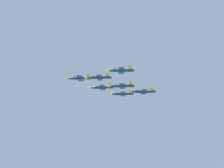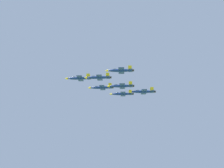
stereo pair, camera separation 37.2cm
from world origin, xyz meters
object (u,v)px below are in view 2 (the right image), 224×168
jet_right_wingman (101,87)px  jet_left_wingman (98,77)px  jet_lead (79,78)px  jet_slot_rear (121,86)px  jet_trailing (143,92)px  jet_left_outer (120,70)px  jet_right_outer (122,94)px

jet_right_wingman → jet_left_wingman: bearing=91.1°
jet_lead → jet_right_wingman: bearing=-139.3°
jet_slot_rear → jet_trailing: 13.67m
jet_left_outer → jet_right_outer: (-1.61, 44.56, 0.34)m
jet_right_outer → jet_trailing: size_ratio=1.00×
jet_lead → jet_right_outer: size_ratio=1.02×
jet_lead → jet_left_outer: 34.65m
jet_lead → jet_left_outer: size_ratio=1.04×
jet_right_wingman → jet_slot_rear: 17.46m
jet_lead → jet_slot_rear: size_ratio=1.00×
jet_left_outer → jet_right_outer: 44.59m
jet_left_wingman → jet_left_outer: jet_left_wingman is taller
jet_right_outer → jet_trailing: bearing=119.4°
jet_left_outer → jet_slot_rear: (-0.81, 22.28, -1.58)m
jet_lead → jet_right_wingman: size_ratio=1.01×
jet_left_outer → jet_slot_rear: size_ratio=0.96×
jet_right_wingman → jet_slot_rear: size_ratio=0.99×
jet_right_outer → jet_slot_rear: bearing=88.9°
jet_right_outer → jet_right_wingman: bearing=39.3°
jet_slot_rear → jet_left_wingman: bearing=40.2°
jet_lead → jet_slot_rear: jet_lead is taller
jet_right_wingman → jet_left_outer: jet_right_wingman is taller
jet_left_outer → jet_trailing: size_ratio=0.98×
jet_trailing → jet_lead: bearing=-1.1°
jet_left_outer → jet_right_outer: bearing=-90.8°
jet_left_wingman → jet_right_wingman: (-0.81, 22.28, 1.23)m
jet_left_outer → jet_trailing: 26.43m
jet_left_outer → jet_trailing: bearing=-121.3°
jet_trailing → jet_left_wingman: bearing=22.0°
jet_right_outer → jet_slot_rear: jet_right_outer is taller
jet_left_wingman → jet_trailing: (25.81, 12.09, -5.60)m
jet_trailing → jet_left_outer: bearing=58.5°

